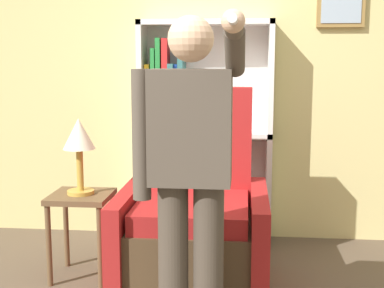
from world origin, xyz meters
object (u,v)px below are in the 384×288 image
Objects in this scene: armchair at (194,227)px; table_lamp at (79,140)px; bookcase at (190,140)px; person_standing at (190,167)px; side_table at (81,211)px.

table_lamp is at bearing 175.51° from armchair.
armchair is 2.53× the size of table_lamp.
table_lamp is (-0.64, -0.82, 0.11)m from bookcase.
bookcase is 1.66m from person_standing.
armchair is at bearing -82.41° from bookcase.
side_table is 1.14× the size of table_lamp.
armchair is 0.77× the size of person_standing.
armchair reaches higher than table_lamp.
bookcase is at bearing 95.96° from person_standing.
bookcase is 1.04m from table_lamp.
table_lamp is at bearing -127.86° from bookcase.
armchair reaches higher than side_table.
bookcase is 3.49× the size of table_lamp.
person_standing is 2.88× the size of side_table.
person_standing is at bearing -45.72° from table_lamp.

